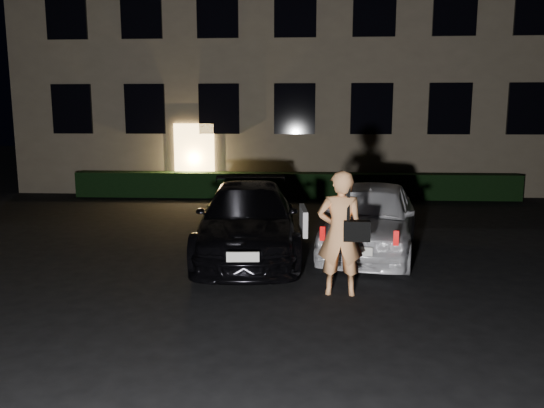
{
  "coord_description": "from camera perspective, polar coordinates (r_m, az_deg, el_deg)",
  "views": [
    {
      "loc": [
        0.39,
        -7.43,
        2.78
      ],
      "look_at": [
        -0.21,
        2.0,
        1.2
      ],
      "focal_mm": 35.0,
      "sensor_mm": 36.0,
      "label": 1
    }
  ],
  "objects": [
    {
      "name": "hedge",
      "position": [
        18.09,
        2.35,
        2.02
      ],
      "size": [
        15.0,
        0.7,
        0.85
      ],
      "primitive_type": "cube",
      "color": "black",
      "rests_on": "ground"
    },
    {
      "name": "man",
      "position": [
        8.27,
        7.4,
        -3.12
      ],
      "size": [
        0.8,
        0.48,
        1.96
      ],
      "rotation": [
        0.0,
        0.0,
        3.12
      ],
      "color": "#FDA867",
      "rests_on": "ground"
    },
    {
      "name": "sedan",
      "position": [
        10.69,
        -2.6,
        -1.72
      ],
      "size": [
        2.37,
        5.02,
        1.4
      ],
      "rotation": [
        0.0,
        0.0,
        0.08
      ],
      "color": "black",
      "rests_on": "ground"
    },
    {
      "name": "building",
      "position": [
        22.65,
        2.72,
        17.67
      ],
      "size": [
        20.0,
        8.11,
        12.0
      ],
      "color": "#736652",
      "rests_on": "ground"
    },
    {
      "name": "hatch",
      "position": [
        10.96,
        10.57,
        -1.42
      ],
      "size": [
        2.61,
        4.57,
        1.46
      ],
      "rotation": [
        0.0,
        0.0,
        -0.22
      ],
      "color": "white",
      "rests_on": "ground"
    },
    {
      "name": "ground",
      "position": [
        7.94,
        0.58,
        -10.98
      ],
      "size": [
        80.0,
        80.0,
        0.0
      ],
      "primitive_type": "plane",
      "color": "black",
      "rests_on": "ground"
    }
  ]
}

